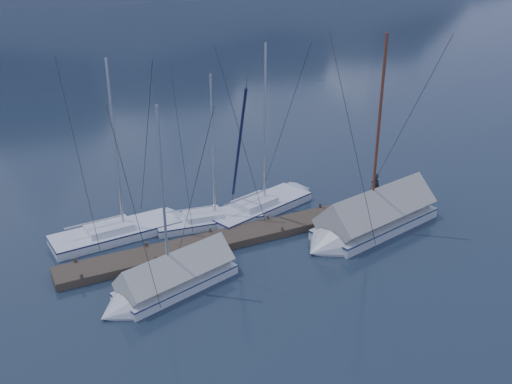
# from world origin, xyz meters

# --- Properties ---
(ground) EXTENTS (1000.00, 1000.00, 0.00)m
(ground) POSITION_xyz_m (0.00, 0.00, 0.00)
(ground) COLOR black
(ground) RESTS_ON ground
(dock) EXTENTS (18.00, 1.50, 0.54)m
(dock) POSITION_xyz_m (0.00, 2.00, 0.11)
(dock) COLOR #382D23
(dock) RESTS_ON ground
(mooring_posts) EXTENTS (15.12, 1.52, 0.35)m
(mooring_posts) POSITION_xyz_m (-0.50, 2.00, 0.35)
(mooring_posts) COLOR #382D23
(mooring_posts) RESTS_ON ground
(sailboat_open_left) EXTENTS (6.90, 2.89, 8.93)m
(sailboat_open_left) POSITION_xyz_m (-4.96, 4.93, 0.16)
(sailboat_open_left) COLOR silver
(sailboat_open_left) RESTS_ON ground
(sailboat_open_mid) EXTENTS (6.17, 2.67, 7.94)m
(sailboat_open_mid) POSITION_xyz_m (-0.72, 4.12, 0.14)
(sailboat_open_mid) COLOR silver
(sailboat_open_mid) RESTS_ON ground
(sailboat_open_right) EXTENTS (7.21, 3.96, 9.18)m
(sailboat_open_right) POSITION_xyz_m (2.24, 4.65, 0.16)
(sailboat_open_right) COLOR silver
(sailboat_open_right) RESTS_ON ground
(sailboat_covered_near) EXTENTS (8.07, 3.98, 10.07)m
(sailboat_covered_near) POSITION_xyz_m (4.90, 0.01, 0.50)
(sailboat_covered_near) COLOR silver
(sailboat_covered_near) RESTS_ON ground
(sailboat_covered_far) EXTENTS (5.96, 3.24, 8.02)m
(sailboat_covered_far) POSITION_xyz_m (-5.17, -0.61, 0.39)
(sailboat_covered_far) COLOR silver
(sailboat_covered_far) RESTS_ON ground
(person) EXTENTS (0.46, 0.62, 1.55)m
(person) POSITION_xyz_m (6.86, 2.02, 1.11)
(person) COLOR black
(person) RESTS_ON dock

